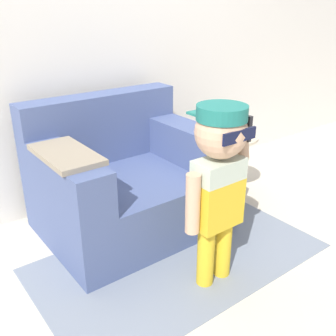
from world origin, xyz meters
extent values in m
plane|color=beige|center=(0.00, 0.00, 0.00)|extent=(10.00, 10.00, 0.00)
cube|color=silver|center=(0.00, 0.61, 1.30)|extent=(10.00, 0.05, 2.60)
cube|color=#475684|center=(-0.22, 0.04, 0.19)|extent=(1.13, 0.90, 0.39)
cube|color=#475684|center=(-0.22, 0.39, 0.62)|extent=(1.13, 0.19, 0.47)
cube|color=#475684|center=(-0.68, -0.06, 0.52)|extent=(0.22, 0.71, 0.27)
cube|color=#475684|center=(0.23, -0.06, 0.52)|extent=(0.22, 0.71, 0.27)
cube|color=gray|center=(-0.68, -0.06, 0.67)|extent=(0.26, 0.50, 0.03)
cylinder|color=gold|center=(-0.23, -0.72, 0.18)|extent=(0.09, 0.09, 0.35)
cylinder|color=gold|center=(-0.10, -0.72, 0.18)|extent=(0.09, 0.09, 0.35)
cube|color=gold|center=(-0.16, -0.72, 0.48)|extent=(0.26, 0.15, 0.26)
cube|color=#B7C6B2|center=(-0.16, -0.72, 0.67)|extent=(0.26, 0.15, 0.11)
sphere|color=tan|center=(-0.16, -0.72, 0.86)|extent=(0.26, 0.26, 0.26)
cylinder|color=#1E7066|center=(-0.16, -0.72, 0.96)|extent=(0.25, 0.25, 0.07)
cube|color=#1E7066|center=(-0.16, -0.60, 0.93)|extent=(0.15, 0.12, 0.01)
cube|color=#0F1433|center=(-0.16, -0.84, 0.87)|extent=(0.21, 0.01, 0.06)
cylinder|color=tan|center=(-0.33, -0.72, 0.53)|extent=(0.07, 0.07, 0.31)
cylinder|color=tan|center=(-0.01, -0.72, 0.77)|extent=(0.10, 0.07, 0.19)
cube|color=black|center=(-0.01, -0.74, 0.86)|extent=(0.02, 0.07, 0.13)
cylinder|color=beige|center=(0.62, -0.03, 0.01)|extent=(0.28, 0.28, 0.02)
cylinder|color=beige|center=(0.62, -0.03, 0.24)|extent=(0.08, 0.08, 0.49)
cylinder|color=beige|center=(0.62, -0.03, 0.50)|extent=(0.43, 0.43, 0.02)
cube|color=gray|center=(-0.19, -0.45, 0.00)|extent=(1.69, 0.98, 0.01)
camera|label=1|loc=(-1.45, -1.99, 1.44)|focal=42.00mm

